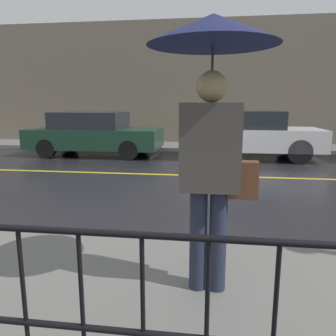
{
  "coord_description": "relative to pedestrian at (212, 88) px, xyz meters",
  "views": [
    {
      "loc": [
        0.16,
        -7.68,
        1.68
      ],
      "look_at": [
        -0.36,
        -3.83,
        0.92
      ],
      "focal_mm": 35.0,
      "sensor_mm": 36.0,
      "label": 1
    }
  ],
  "objects": [
    {
      "name": "lane_marking",
      "position": [
        -0.15,
        5.07,
        -1.8
      ],
      "size": [
        25.2,
        0.12,
        0.01
      ],
      "color": "gold",
      "rests_on": "ground_plane"
    },
    {
      "name": "building_storefront",
      "position": [
        -0.15,
        11.21,
        0.69
      ],
      "size": [
        28.0,
        0.3,
        4.99
      ],
      "color": "#706656",
      "rests_on": "ground_plane"
    },
    {
      "name": "ground_plane",
      "position": [
        -0.15,
        5.07,
        -1.81
      ],
      "size": [
        80.0,
        80.0,
        0.0
      ],
      "primitive_type": "plane",
      "color": "black"
    },
    {
      "name": "pedestrian",
      "position": [
        0.0,
        0.0,
        0.0
      ],
      "size": [
        1.0,
        1.0,
        2.22
      ],
      "color": "#23283D",
      "rests_on": "sidewalk_near"
    },
    {
      "name": "railing_foreground",
      "position": [
        -0.15,
        -1.18,
        -1.08
      ],
      "size": [
        12.0,
        0.04,
        0.97
      ],
      "color": "black",
      "rests_on": "sidewalk_near"
    },
    {
      "name": "sidewalk_far",
      "position": [
        -0.15,
        10.05,
        -1.75
      ],
      "size": [
        28.0,
        2.02,
        0.12
      ],
      "color": "slate",
      "rests_on": "ground_plane"
    },
    {
      "name": "car_dark_green",
      "position": [
        -3.89,
        7.85,
        -1.08
      ],
      "size": [
        4.29,
        1.9,
        1.43
      ],
      "color": "#193828",
      "rests_on": "ground_plane"
    },
    {
      "name": "car_white",
      "position": [
        1.12,
        7.85,
        -1.04
      ],
      "size": [
        4.24,
        1.85,
        1.48
      ],
      "color": "silver",
      "rests_on": "ground_plane"
    },
    {
      "name": "sidewalk_near",
      "position": [
        -0.15,
        -0.17,
        -1.75
      ],
      "size": [
        28.0,
        2.53,
        0.12
      ],
      "color": "slate",
      "rests_on": "ground_plane"
    }
  ]
}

